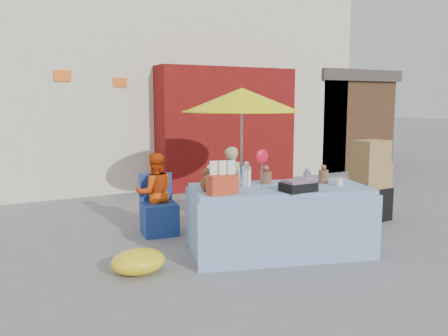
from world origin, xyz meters
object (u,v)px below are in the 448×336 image
chair_right (235,207)px  vendor_beige (230,184)px  box_stack (370,183)px  market_table (279,219)px  vendor_orange (155,193)px  chair_left (159,216)px  umbrella (242,100)px

chair_right → vendor_beige: 0.36m
vendor_beige → box_stack: bearing=162.0°
market_table → box_stack: bearing=33.8°
chair_right → vendor_orange: vendor_orange is taller
box_stack → chair_left: bearing=164.9°
chair_right → vendor_orange: bearing=-177.2°
chair_right → vendor_orange: size_ratio=0.74×
chair_left → market_table: bearing=-48.3°
vendor_orange → box_stack: 3.38m
market_table → vendor_beige: size_ratio=2.03×
chair_right → vendor_beige: bearing=100.0°
market_table → vendor_orange: market_table is taller
chair_left → chair_right: bearing=8.9°
chair_right → umbrella: umbrella is taller
market_table → chair_left: bearing=140.4°
chair_left → chair_right: size_ratio=1.00×
vendor_beige → umbrella: size_ratio=0.57×
chair_left → box_stack: 3.36m
market_table → box_stack: market_table is taller
vendor_orange → box_stack: size_ratio=0.91×
market_table → chair_right: 1.56m
vendor_orange → chair_right: bearing=-177.2°
chair_right → vendor_orange: (-1.25, 0.13, 0.32)m
market_table → chair_right: bearing=97.7°
chair_left → vendor_beige: size_ratio=0.72×
umbrella → box_stack: (1.68, -1.16, -1.30)m
umbrella → chair_left: bearing=-169.6°
vendor_orange → box_stack: bearing=171.6°
chair_right → market_table: bearing=-91.0°
chair_right → box_stack: bearing=-14.9°
market_table → umbrella: umbrella is taller
market_table → vendor_beige: market_table is taller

